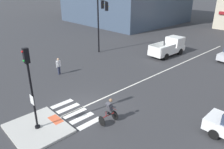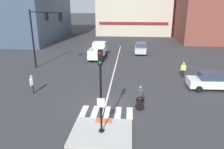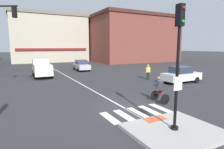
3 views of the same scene
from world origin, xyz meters
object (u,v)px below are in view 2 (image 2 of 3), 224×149
Objects in this scene: traffic_light_mast at (41,29)px; cyclist at (140,97)px; pickup_truck_white_westbound_distant at (98,51)px; car_silver_eastbound_distant at (141,48)px; pedestrian_at_curb_left at (32,83)px; car_white_cross_right at (211,81)px; signal_pole at (101,85)px; pedestrian_waiting_far_side at (183,69)px.

traffic_light_mast reaches higher than cyclist.
traffic_light_mast is at bearing -130.44° from pickup_truck_white_westbound_distant.
car_silver_eastbound_distant is 2.50× the size of pedestrian_at_curb_left.
pedestrian_at_curb_left reaches higher than car_silver_eastbound_distant.
pickup_truck_white_westbound_distant is at bearing 137.68° from car_white_cross_right.
pickup_truck_white_westbound_distant is (-11.93, 10.87, 0.17)m from car_white_cross_right.
car_white_cross_right is at bearing 41.44° from signal_pole.
cyclist is 1.01× the size of pedestrian_waiting_far_side.
car_silver_eastbound_distant is 11.90m from pedestrian_waiting_far_side.
signal_pole reaches higher than pedestrian_waiting_far_side.
pedestrian_waiting_far_side is (-1.76, 3.05, 0.17)m from car_white_cross_right.
car_silver_eastbound_distant is 7.05m from pickup_truck_white_westbound_distant.
pedestrian_at_curb_left reaches higher than car_white_cross_right.
pedestrian_waiting_far_side is (15.62, -1.41, -3.75)m from traffic_light_mast.
cyclist reaches higher than pedestrian_waiting_far_side.
signal_pole is 3.00× the size of cyclist.
traffic_light_mast is 4.09× the size of pedestrian_at_curb_left.
pedestrian_waiting_far_side reaches higher than car_silver_eastbound_distant.
signal_pole is at bearing -80.95° from pickup_truck_white_westbound_distant.
pedestrian_at_curb_left is 1.00× the size of pedestrian_waiting_far_side.
signal_pole is 1.20× the size of car_silver_eastbound_distant.
car_white_cross_right is 2.48× the size of pedestrian_at_curb_left.
pedestrian_at_curb_left is at bearing -106.01° from pickup_truck_white_westbound_distant.
pedestrian_waiting_far_side is at bearing 21.22° from pedestrian_at_curb_left.
pickup_truck_white_westbound_distant is (-2.99, 18.76, -2.20)m from signal_pole.
signal_pole is 3.01× the size of pedestrian_at_curb_left.
traffic_light_mast reaches higher than pedestrian_waiting_far_side.
car_white_cross_right is 0.81× the size of pickup_truck_white_westbound_distant.
traffic_light_mast reaches higher than car_white_cross_right.
cyclist is 9.40m from pedestrian_at_curb_left.
pedestrian_at_curb_left is (-6.79, 5.52, -2.19)m from signal_pole.
car_white_cross_right is at bearing -14.40° from traffic_light_mast.
pedestrian_waiting_far_side is (13.97, 5.42, 0.00)m from pedestrian_at_curb_left.
car_silver_eastbound_distant is at bearing 87.66° from cyclist.
car_silver_eastbound_distant is at bearing 81.81° from signal_pole.
signal_pole is at bearing -123.21° from cyclist.
cyclist is at bearing -147.32° from car_white_cross_right.
signal_pole is 0.74× the size of traffic_light_mast.
car_white_cross_right is 2.48× the size of pedestrian_waiting_far_side.
car_silver_eastbound_distant is 0.81× the size of pickup_truck_white_westbound_distant.
car_white_cross_right is (8.94, 7.89, -2.36)m from signal_pole.
cyclist is at bearing -11.08° from pedestrian_at_curb_left.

